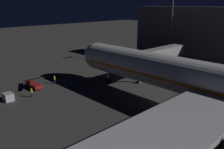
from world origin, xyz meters
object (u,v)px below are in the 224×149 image
baggage_container_near_belt (8,97)px  ground_crew_near_nose_gear (55,79)px  apron_floodlight_mast (172,23)px  belt_loader (34,84)px  jet_bridge (154,55)px  traffic_cone_nose_starboard (84,78)px  ground_crew_by_belt_loader (32,92)px  traffic_cone_nose_port (99,75)px

baggage_container_near_belt → ground_crew_near_nose_gear: bearing=-166.8°
apron_floodlight_mast → baggage_container_near_belt: apron_floodlight_mast is taller
baggage_container_near_belt → belt_loader: bearing=-154.6°
jet_bridge → belt_loader: bearing=-28.7°
traffic_cone_nose_starboard → ground_crew_near_nose_gear: bearing=-17.2°
ground_crew_by_belt_loader → traffic_cone_nose_port: size_ratio=3.19×
apron_floodlight_mast → belt_loader: (38.84, -6.94, -10.71)m
jet_bridge → ground_crew_near_nose_gear: jet_bridge is taller
ground_crew_by_belt_loader → traffic_cone_nose_starboard: (-13.68, -1.82, -0.69)m
jet_bridge → ground_crew_by_belt_loader: size_ratio=10.41×
apron_floodlight_mast → ground_crew_near_nose_gear: bearing=-10.7°
jet_bridge → ground_crew_by_belt_loader: 27.67m
apron_floodlight_mast → belt_loader: size_ratio=2.54×
baggage_container_near_belt → traffic_cone_nose_port: 21.91m
belt_loader → traffic_cone_nose_port: bearing=170.9°
baggage_container_near_belt → traffic_cone_nose_port: (-21.90, -0.55, -0.44)m
belt_loader → ground_crew_near_nose_gear: 4.62m
apron_floodlight_mast → ground_crew_near_nose_gear: apron_floodlight_mast is taller
ground_crew_near_nose_gear → traffic_cone_nose_starboard: bearing=162.8°
ground_crew_by_belt_loader → traffic_cone_nose_starboard: ground_crew_by_belt_loader is taller
jet_bridge → traffic_cone_nose_starboard: size_ratio=33.16×
jet_bridge → belt_loader: size_ratio=2.29×
traffic_cone_nose_port → traffic_cone_nose_starboard: size_ratio=1.00×
belt_loader → traffic_cone_nose_starboard: (-11.14, 2.48, -0.57)m
belt_loader → ground_crew_by_belt_loader: 5.00m
jet_bridge → baggage_container_near_belt: bearing=-18.2°
jet_bridge → ground_crew_by_belt_loader: jet_bridge is taller
belt_loader → traffic_cone_nose_port: (-15.54, 2.48, -0.57)m
ground_crew_near_nose_gear → traffic_cone_nose_starboard: ground_crew_near_nose_gear is taller
baggage_container_near_belt → traffic_cone_nose_starboard: size_ratio=3.34×
belt_loader → baggage_container_near_belt: size_ratio=4.33×
belt_loader → baggage_container_near_belt: (6.36, 3.03, -0.13)m
apron_floodlight_mast → ground_crew_near_nose_gear: 36.42m
baggage_container_near_belt → traffic_cone_nose_starboard: bearing=-178.2°
apron_floodlight_mast → ground_crew_by_belt_loader: 42.80m
baggage_container_near_belt → traffic_cone_nose_starboard: 17.52m
belt_loader → ground_crew_by_belt_loader: bearing=59.4°
jet_bridge → ground_crew_by_belt_loader: (25.93, -8.52, -4.56)m
jet_bridge → traffic_cone_nose_port: size_ratio=33.16×
jet_bridge → traffic_cone_nose_starboard: 16.87m
jet_bridge → apron_floodlight_mast: (-15.45, -5.88, 6.03)m
traffic_cone_nose_port → ground_crew_near_nose_gear: bearing=-10.5°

